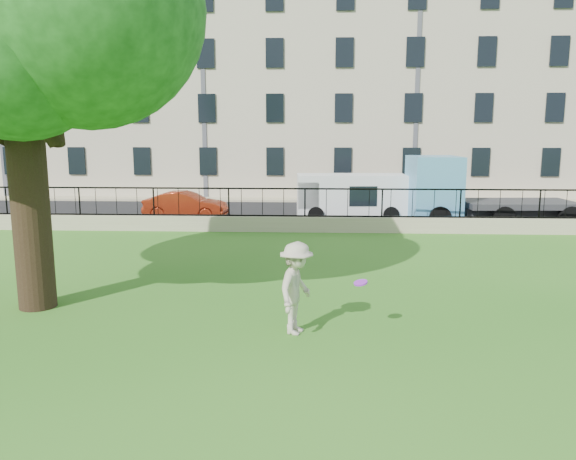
# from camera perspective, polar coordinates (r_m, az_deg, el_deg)

# --- Properties ---
(ground) EXTENTS (120.00, 120.00, 0.00)m
(ground) POSITION_cam_1_polar(r_m,az_deg,el_deg) (10.53, 0.34, -11.75)
(ground) COLOR #296818
(ground) RESTS_ON ground
(retaining_wall) EXTENTS (50.00, 0.40, 0.60)m
(retaining_wall) POSITION_cam_1_polar(r_m,az_deg,el_deg) (22.08, 1.72, 0.60)
(retaining_wall) COLOR tan
(retaining_wall) RESTS_ON ground
(iron_railing) EXTENTS (50.00, 0.05, 1.13)m
(iron_railing) POSITION_cam_1_polar(r_m,az_deg,el_deg) (21.95, 1.73, 2.79)
(iron_railing) COLOR black
(iron_railing) RESTS_ON retaining_wall
(street) EXTENTS (60.00, 9.00, 0.01)m
(street) POSITION_cam_1_polar(r_m,az_deg,el_deg) (26.76, 1.92, 1.61)
(street) COLOR black
(street) RESTS_ON ground
(sidewalk) EXTENTS (60.00, 1.40, 0.12)m
(sidewalk) POSITION_cam_1_polar(r_m,az_deg,el_deg) (31.91, 2.08, 3.07)
(sidewalk) COLOR tan
(sidewalk) RESTS_ON ground
(building_row) EXTENTS (56.40, 10.40, 13.80)m
(building_row) POSITION_cam_1_polar(r_m,az_deg,el_deg) (37.47, 2.28, 14.60)
(building_row) COLOR #BEB897
(building_row) RESTS_ON ground
(man) EXTENTS (1.01, 1.33, 1.82)m
(man) POSITION_cam_1_polar(r_m,az_deg,el_deg) (10.92, 0.86, -5.93)
(man) COLOR #BEB39A
(man) RESTS_ON ground
(frisbee) EXTENTS (0.35, 0.35, 0.12)m
(frisbee) POSITION_cam_1_polar(r_m,az_deg,el_deg) (10.90, 7.39, -5.33)
(frisbee) COLOR purple
(red_sedan) EXTENTS (3.79, 1.55, 1.22)m
(red_sedan) POSITION_cam_1_polar(r_m,az_deg,el_deg) (25.72, -10.35, 2.48)
(red_sedan) COLOR #992A12
(red_sedan) RESTS_ON street
(white_van) EXTENTS (4.91, 2.17, 2.01)m
(white_van) POSITION_cam_1_polar(r_m,az_deg,el_deg) (25.25, 6.43, 3.34)
(white_van) COLOR silver
(white_van) RESTS_ON street
(blue_truck) EXTENTS (6.97, 2.81, 2.87)m
(blue_truck) POSITION_cam_1_polar(r_m,az_deg,el_deg) (25.41, 19.86, 3.83)
(blue_truck) COLOR #569BCA
(blue_truck) RESTS_ON street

